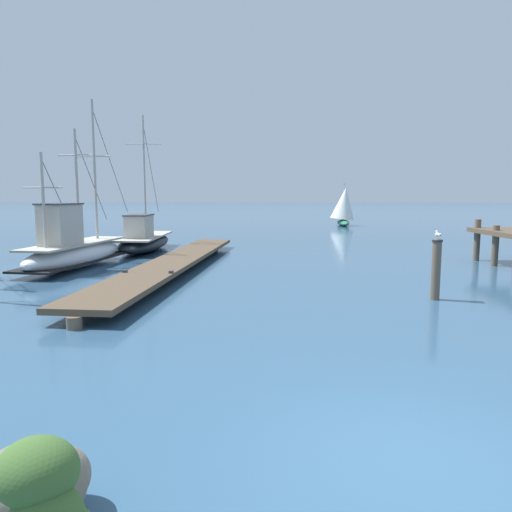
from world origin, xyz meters
name	(u,v)px	position (x,y,z in m)	size (l,w,h in m)	color
ground_plane	(413,461)	(0.00, 0.00, 0.00)	(400.00, 400.00, 0.00)	#335675
floating_dock	(176,261)	(-6.67, 13.40, 0.36)	(2.05, 17.72, 0.53)	brown
fishing_boat_0	(74,249)	(-11.03, 13.38, 0.80)	(2.14, 8.63, 7.26)	silver
fishing_boat_2	(144,240)	(-10.26, 19.68, 0.62)	(2.97, 7.57, 7.34)	black
mooring_piling	(436,269)	(2.43, 8.84, 0.92)	(0.30, 0.30, 1.76)	brown
perched_seagull	(438,235)	(2.43, 8.84, 1.91)	(0.14, 0.38, 0.27)	gold
shore_rock_mid_cluster	(31,489)	(-3.74, -1.49, 0.35)	(1.28, 1.42, 0.77)	#6C6253
distant_sailboat	(344,206)	(2.07, 42.89, 1.95)	(2.79, 4.79, 4.26)	#337556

